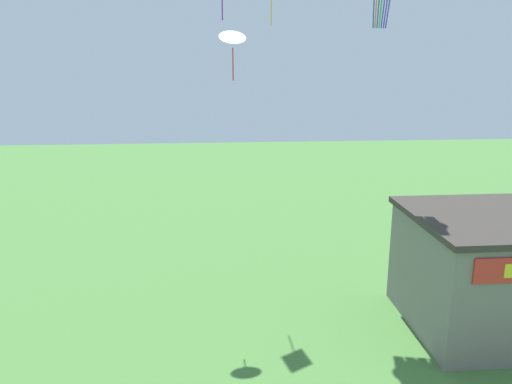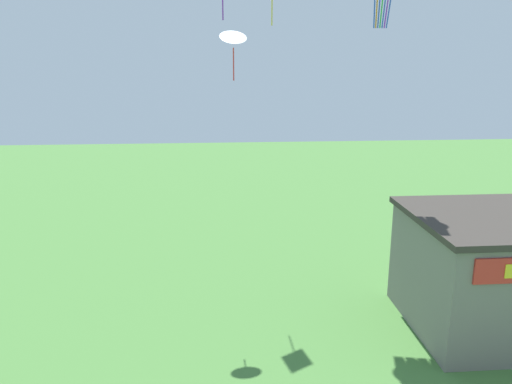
# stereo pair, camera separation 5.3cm
# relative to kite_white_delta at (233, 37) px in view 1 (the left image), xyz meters

# --- Properties ---
(kite_white_delta) EXTENTS (1.22, 1.13, 2.04)m
(kite_white_delta) POSITION_rel_kite_white_delta_xyz_m (0.00, 0.00, 0.00)
(kite_white_delta) COLOR white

